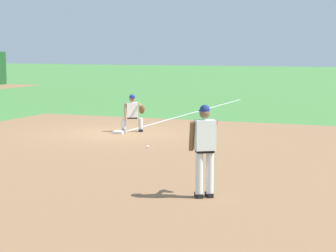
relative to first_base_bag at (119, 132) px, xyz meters
name	(u,v)px	position (x,y,z in m)	size (l,w,h in m)	color
ground_plane	(119,133)	(0.00, 0.00, -0.04)	(160.00, 160.00, 0.00)	#47843D
infield_dirt_patch	(150,157)	(-4.08, -2.92, -0.04)	(18.00, 18.00, 0.01)	#936B47
foul_line_stripe	(194,112)	(7.86, 0.00, -0.04)	(15.72, 0.10, 0.00)	white
first_base_bag	(119,132)	(0.00, 0.00, 0.00)	(0.38, 0.38, 0.09)	white
baseball	(148,147)	(-2.65, -2.22, -0.01)	(0.07, 0.07, 0.07)	white
pitcher	(205,145)	(-8.12, -5.84, 1.01)	(0.85, 0.57, 1.86)	black
first_baseman	(133,111)	(0.53, -0.28, 0.69)	(0.81, 1.04, 1.34)	black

